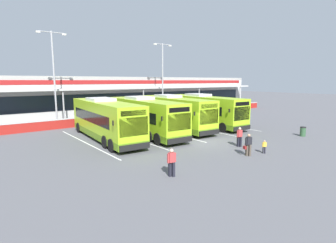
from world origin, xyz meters
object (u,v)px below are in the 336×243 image
pedestrian_child (264,146)px  lamp_post_centre (163,75)px  pedestrian_with_handbag (248,144)px  coach_bus_centre (173,113)px  coach_bus_leftmost (105,120)px  pedestrian_in_dark_coat (239,136)px  lamp_post_west (54,73)px  coach_bus_right_centre (203,111)px  coach_bus_left_centre (144,117)px  pedestrian_near_bin (172,162)px  litter_bin (303,131)px

pedestrian_child → lamp_post_centre: bearing=71.8°
pedestrian_with_handbag → coach_bus_centre: bearing=77.7°
coach_bus_leftmost → pedestrian_in_dark_coat: (7.41, -9.45, -0.91)m
lamp_post_west → coach_bus_leftmost: bearing=-82.0°
coach_bus_right_centre → lamp_post_west: bearing=143.4°
coach_bus_leftmost → coach_bus_left_centre: size_ratio=1.00×
pedestrian_in_dark_coat → lamp_post_centre: (7.16, 20.00, 5.42)m
coach_bus_left_centre → pedestrian_child: (3.17, -11.48, -1.24)m
pedestrian_child → coach_bus_centre: bearing=84.9°
coach_bus_left_centre → pedestrian_near_bin: bearing=-115.7°
litter_bin → coach_bus_right_centre: bearing=106.1°
coach_bus_right_centre → litter_bin: (3.06, -10.60, -1.32)m
lamp_post_centre → litter_bin: size_ratio=11.83×
coach_bus_left_centre → lamp_post_centre: 15.83m
pedestrian_near_bin → litter_bin: size_ratio=1.74×
coach_bus_leftmost → pedestrian_in_dark_coat: 12.05m
pedestrian_near_bin → coach_bus_right_centre: bearing=38.9°
coach_bus_leftmost → pedestrian_with_handbag: bearing=-63.6°
pedestrian_with_handbag → coach_bus_left_centre: bearing=98.5°
coach_bus_right_centre → pedestrian_child: size_ratio=12.26×
lamp_post_centre → coach_bus_left_centre: bearing=-133.9°
coach_bus_leftmost → pedestrian_in_dark_coat: bearing=-51.9°
pedestrian_child → lamp_post_west: lamp_post_west is taller
coach_bus_leftmost → lamp_post_west: lamp_post_west is taller
lamp_post_centre → pedestrian_in_dark_coat: bearing=-109.7°
pedestrian_near_bin → litter_bin: pedestrian_near_bin is taller
pedestrian_with_handbag → pedestrian_near_bin: 6.93m
pedestrian_near_bin → lamp_post_centre: size_ratio=0.15×
pedestrian_in_dark_coat → lamp_post_centre: 21.93m
coach_bus_centre → pedestrian_in_dark_coat: size_ratio=7.60×
coach_bus_centre → pedestrian_with_handbag: 12.15m
coach_bus_centre → coach_bus_left_centre: bearing=-170.3°
pedestrian_in_dark_coat → pedestrian_child: bearing=-94.8°
pedestrian_with_handbag → pedestrian_in_dark_coat: (1.71, 2.04, 0.02)m
lamp_post_west → pedestrian_child: bearing=-68.7°
coach_bus_leftmost → litter_bin: bearing=-34.2°
coach_bus_right_centre → lamp_post_centre: 11.73m
pedestrian_with_handbag → pedestrian_near_bin: (-6.92, 0.18, 0.02)m
pedestrian_child → coach_bus_leftmost: bearing=121.3°
pedestrian_child → pedestrian_near_bin: pedestrian_near_bin is taller
pedestrian_child → litter_bin: pedestrian_child is taller
pedestrian_near_bin → lamp_post_centre: (15.79, 21.86, 5.42)m
coach_bus_right_centre → lamp_post_west: 18.17m
coach_bus_leftmost → litter_bin: (15.73, -10.71, -1.32)m
pedestrian_near_bin → lamp_post_west: 22.36m
pedestrian_child → pedestrian_with_handbag: bearing=166.4°
litter_bin → lamp_post_centre: bearing=93.1°
pedestrian_near_bin → lamp_post_west: (-0.24, 21.69, 5.42)m
pedestrian_near_bin → lamp_post_west: lamp_post_west is taller
coach_bus_left_centre → pedestrian_near_bin: coach_bus_left_centre is taller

